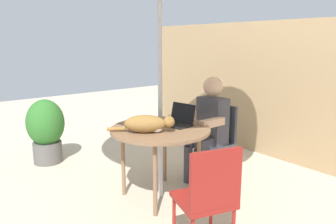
{
  "coord_description": "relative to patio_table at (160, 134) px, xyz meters",
  "views": [
    {
      "loc": [
        2.5,
        -1.93,
        1.6
      ],
      "look_at": [
        0.0,
        0.1,
        0.9
      ],
      "focal_mm": 34.66,
      "sensor_mm": 36.0,
      "label": 1
    }
  ],
  "objects": [
    {
      "name": "ground_plane",
      "position": [
        0.0,
        0.0,
        -0.68
      ],
      "size": [
        14.0,
        14.0,
        0.0
      ],
      "primitive_type": "plane",
      "color": "beige"
    },
    {
      "name": "fence_back",
      "position": [
        0.0,
        1.98,
        0.25
      ],
      "size": [
        5.03,
        0.08,
        1.87
      ],
      "primitive_type": "cube",
      "color": "tan",
      "rests_on": "ground"
    },
    {
      "name": "patio_table",
      "position": [
        0.0,
        0.0,
        0.0
      ],
      "size": [
        1.01,
        1.01,
        0.75
      ],
      "color": "brown",
      "rests_on": "ground"
    },
    {
      "name": "chair_occupied",
      "position": [
        0.0,
        0.85,
        -0.18
      ],
      "size": [
        0.4,
        0.4,
        0.87
      ],
      "color": "#33383F",
      "rests_on": "ground"
    },
    {
      "name": "chair_empty",
      "position": [
        0.98,
        -0.31,
        -0.18
      ],
      "size": [
        0.5,
        0.5,
        0.87
      ],
      "color": "maroon",
      "rests_on": "ground"
    },
    {
      "name": "person_seated",
      "position": [
        0.0,
        0.69,
        -0.0
      ],
      "size": [
        0.48,
        0.48,
        1.21
      ],
      "color": "#3F3F47",
      "rests_on": "ground"
    },
    {
      "name": "laptop",
      "position": [
        0.02,
        0.24,
        0.13
      ],
      "size": [
        0.33,
        0.29,
        0.21
      ],
      "color": "black",
      "rests_on": "patio_table"
    },
    {
      "name": "cat",
      "position": [
        0.05,
        -0.19,
        0.15
      ],
      "size": [
        0.47,
        0.51,
        0.17
      ],
      "color": "olive",
      "rests_on": "patio_table"
    },
    {
      "name": "potted_plant_near_fence",
      "position": [
        -1.75,
        -0.57,
        -0.22
      ],
      "size": [
        0.49,
        0.49,
        0.86
      ],
      "color": "#595654",
      "rests_on": "ground"
    }
  ]
}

